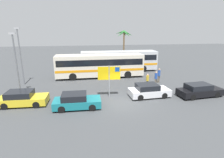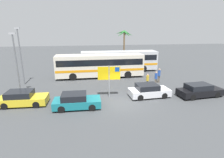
{
  "view_description": "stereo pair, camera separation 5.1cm",
  "coord_description": "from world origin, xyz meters",
  "px_view_note": "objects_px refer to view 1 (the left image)",
  "views": [
    {
      "loc": [
        -3.34,
        -15.0,
        6.62
      ],
      "look_at": [
        -0.26,
        3.64,
        1.3
      ],
      "focal_mm": 28.66,
      "sensor_mm": 36.0,
      "label": 1
    },
    {
      "loc": [
        -3.29,
        -15.01,
        6.62
      ],
      "look_at": [
        -0.26,
        3.64,
        1.3
      ],
      "focal_mm": 28.66,
      "sensor_mm": 36.0,
      "label": 2
    }
  ],
  "objects_px": {
    "car_teal": "(77,101)",
    "bus_rear_coach": "(119,60)",
    "car_white": "(149,91)",
    "ferry_sign": "(110,74)",
    "pedestrian_by_bus": "(156,77)",
    "bus_front_coach": "(100,65)",
    "car_black": "(199,90)",
    "pedestrian_crossing_lot": "(147,79)",
    "pedestrian_near_sign": "(159,74)",
    "car_yellow": "(22,98)"
  },
  "relations": [
    {
      "from": "pedestrian_near_sign",
      "to": "car_white",
      "type": "bearing_deg",
      "value": -53.26
    },
    {
      "from": "pedestrian_near_sign",
      "to": "pedestrian_crossing_lot",
      "type": "distance_m",
      "value": 2.64
    },
    {
      "from": "car_white",
      "to": "car_teal",
      "type": "relative_size",
      "value": 1.01
    },
    {
      "from": "bus_rear_coach",
      "to": "car_teal",
      "type": "height_order",
      "value": "bus_rear_coach"
    },
    {
      "from": "bus_rear_coach",
      "to": "pedestrian_crossing_lot",
      "type": "height_order",
      "value": "bus_rear_coach"
    },
    {
      "from": "car_yellow",
      "to": "pedestrian_by_bus",
      "type": "bearing_deg",
      "value": 16.6
    },
    {
      "from": "bus_rear_coach",
      "to": "car_black",
      "type": "distance_m",
      "value": 13.83
    },
    {
      "from": "car_teal",
      "to": "pedestrian_by_bus",
      "type": "height_order",
      "value": "pedestrian_by_bus"
    },
    {
      "from": "car_yellow",
      "to": "pedestrian_crossing_lot",
      "type": "relative_size",
      "value": 2.61
    },
    {
      "from": "ferry_sign",
      "to": "pedestrian_near_sign",
      "type": "relative_size",
      "value": 1.76
    },
    {
      "from": "bus_front_coach",
      "to": "ferry_sign",
      "type": "relative_size",
      "value": 3.76
    },
    {
      "from": "bus_front_coach",
      "to": "pedestrian_crossing_lot",
      "type": "height_order",
      "value": "bus_front_coach"
    },
    {
      "from": "car_teal",
      "to": "car_white",
      "type": "bearing_deg",
      "value": 13.61
    },
    {
      "from": "pedestrian_crossing_lot",
      "to": "car_black",
      "type": "bearing_deg",
      "value": 179.37
    },
    {
      "from": "car_teal",
      "to": "pedestrian_by_bus",
      "type": "bearing_deg",
      "value": 29.5
    },
    {
      "from": "car_yellow",
      "to": "pedestrian_crossing_lot",
      "type": "distance_m",
      "value": 13.15
    },
    {
      "from": "ferry_sign",
      "to": "car_white",
      "type": "distance_m",
      "value": 4.27
    },
    {
      "from": "ferry_sign",
      "to": "pedestrian_by_bus",
      "type": "relative_size",
      "value": 1.85
    },
    {
      "from": "bus_rear_coach",
      "to": "car_yellow",
      "type": "relative_size",
      "value": 2.85
    },
    {
      "from": "bus_rear_coach",
      "to": "ferry_sign",
      "type": "height_order",
      "value": "ferry_sign"
    },
    {
      "from": "car_teal",
      "to": "bus_rear_coach",
      "type": "bearing_deg",
      "value": 65.54
    },
    {
      "from": "car_black",
      "to": "pedestrian_by_bus",
      "type": "distance_m",
      "value": 5.1
    },
    {
      "from": "car_white",
      "to": "pedestrian_by_bus",
      "type": "bearing_deg",
      "value": 55.09
    },
    {
      "from": "car_white",
      "to": "pedestrian_near_sign",
      "type": "height_order",
      "value": "pedestrian_near_sign"
    },
    {
      "from": "ferry_sign",
      "to": "pedestrian_by_bus",
      "type": "bearing_deg",
      "value": 28.64
    },
    {
      "from": "bus_rear_coach",
      "to": "pedestrian_near_sign",
      "type": "bearing_deg",
      "value": -63.25
    },
    {
      "from": "car_white",
      "to": "car_teal",
      "type": "bearing_deg",
      "value": -170.24
    },
    {
      "from": "bus_rear_coach",
      "to": "pedestrian_near_sign",
      "type": "relative_size",
      "value": 6.61
    },
    {
      "from": "pedestrian_crossing_lot",
      "to": "pedestrian_by_bus",
      "type": "bearing_deg",
      "value": -117.08
    },
    {
      "from": "bus_rear_coach",
      "to": "car_black",
      "type": "xyz_separation_m",
      "value": [
        5.73,
        -12.54,
        -1.15
      ]
    },
    {
      "from": "bus_rear_coach",
      "to": "pedestrian_by_bus",
      "type": "bearing_deg",
      "value": -71.44
    },
    {
      "from": "bus_rear_coach",
      "to": "pedestrian_near_sign",
      "type": "height_order",
      "value": "bus_rear_coach"
    },
    {
      "from": "ferry_sign",
      "to": "pedestrian_crossing_lot",
      "type": "height_order",
      "value": "ferry_sign"
    },
    {
      "from": "ferry_sign",
      "to": "pedestrian_crossing_lot",
      "type": "bearing_deg",
      "value": 29.33
    },
    {
      "from": "car_white",
      "to": "pedestrian_near_sign",
      "type": "bearing_deg",
      "value": 53.56
    },
    {
      "from": "car_teal",
      "to": "pedestrian_near_sign",
      "type": "relative_size",
      "value": 2.23
    },
    {
      "from": "car_black",
      "to": "pedestrian_near_sign",
      "type": "distance_m",
      "value": 5.66
    },
    {
      "from": "bus_rear_coach",
      "to": "pedestrian_crossing_lot",
      "type": "relative_size",
      "value": 7.42
    },
    {
      "from": "car_yellow",
      "to": "car_white",
      "type": "height_order",
      "value": "same"
    },
    {
      "from": "pedestrian_crossing_lot",
      "to": "bus_front_coach",
      "type": "bearing_deg",
      "value": -7.44
    },
    {
      "from": "car_white",
      "to": "pedestrian_crossing_lot",
      "type": "distance_m",
      "value": 3.06
    },
    {
      "from": "bus_front_coach",
      "to": "car_teal",
      "type": "height_order",
      "value": "bus_front_coach"
    },
    {
      "from": "car_white",
      "to": "car_teal",
      "type": "distance_m",
      "value": 7.25
    },
    {
      "from": "bus_front_coach",
      "to": "car_teal",
      "type": "relative_size",
      "value": 2.97
    },
    {
      "from": "bus_rear_coach",
      "to": "car_white",
      "type": "distance_m",
      "value": 11.85
    },
    {
      "from": "ferry_sign",
      "to": "pedestrian_crossing_lot",
      "type": "distance_m",
      "value": 5.5
    },
    {
      "from": "car_teal",
      "to": "pedestrian_crossing_lot",
      "type": "relative_size",
      "value": 2.5
    },
    {
      "from": "bus_front_coach",
      "to": "car_white",
      "type": "relative_size",
      "value": 2.95
    },
    {
      "from": "bus_front_coach",
      "to": "car_yellow",
      "type": "height_order",
      "value": "bus_front_coach"
    },
    {
      "from": "car_black",
      "to": "pedestrian_by_bus",
      "type": "bearing_deg",
      "value": 120.22
    }
  ]
}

